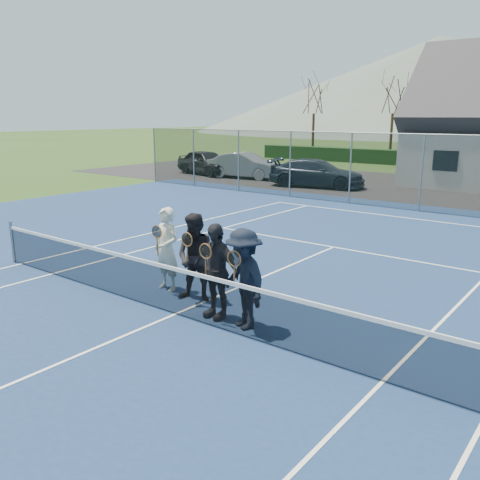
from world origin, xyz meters
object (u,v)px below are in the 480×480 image
at_px(car_b, 246,166).
at_px(tennis_net, 174,289).
at_px(player_c, 216,271).
at_px(player_a, 167,249).
at_px(player_b, 197,258).
at_px(car_a, 206,162).
at_px(car_c, 317,173).
at_px(player_d, 244,279).

height_order(car_b, tennis_net, car_b).
bearing_deg(car_b, player_c, -152.10).
bearing_deg(player_a, player_c, -16.40).
bearing_deg(player_a, player_b, -6.06).
xyz_separation_m(car_a, car_b, (3.16, -0.02, -0.02)).
relative_size(car_a, car_c, 0.91).
relative_size(car_c, player_b, 2.79).
height_order(car_a, player_a, player_a).
xyz_separation_m(car_b, player_b, (11.81, -17.20, 0.16)).
relative_size(player_c, player_d, 1.00).
height_order(car_a, player_b, player_b).
xyz_separation_m(car_b, car_c, (5.28, -0.75, -0.03)).
height_order(tennis_net, player_d, player_d).
height_order(tennis_net, player_b, player_b).
distance_m(car_a, tennis_net, 23.59).
height_order(car_a, player_c, player_c).
distance_m(car_a, player_d, 24.24).
bearing_deg(tennis_net, car_c, 111.25).
bearing_deg(tennis_net, player_c, 31.39).
relative_size(tennis_net, player_b, 6.49).
bearing_deg(player_a, car_b, 122.40).
bearing_deg(car_b, player_a, -155.42).
bearing_deg(car_a, car_b, -77.49).
bearing_deg(player_d, car_b, 127.09).
relative_size(player_b, player_c, 1.00).
bearing_deg(player_a, tennis_net, -39.48).
distance_m(tennis_net, player_a, 1.54).
xyz_separation_m(car_b, tennis_net, (12.01, -18.05, -0.22)).
distance_m(car_a, car_c, 8.47).
distance_m(player_a, player_d, 2.60).
height_order(car_c, player_b, player_b).
height_order(player_b, player_d, same).
distance_m(car_a, player_a, 22.12).
bearing_deg(car_c, player_a, -173.40).
bearing_deg(player_b, tennis_net, -77.20).
height_order(car_b, player_a, player_a).
bearing_deg(car_c, car_a, 72.56).
bearing_deg(car_a, player_b, -126.13).
relative_size(car_b, car_c, 0.92).
xyz_separation_m(tennis_net, player_b, (-0.19, 0.85, 0.38)).
relative_size(car_c, player_a, 2.79).
distance_m(car_c, player_b, 17.70).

